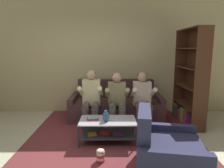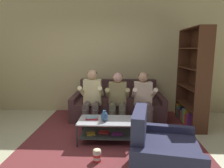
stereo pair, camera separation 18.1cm
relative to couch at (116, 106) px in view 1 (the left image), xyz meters
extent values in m
plane|color=beige|center=(-0.59, -1.91, -0.29)|extent=(16.80, 16.80, 0.00)
cube|color=#C9BB86|center=(-0.59, 0.55, 1.16)|extent=(8.40, 0.12, 2.90)
cube|color=#4A2F32|center=(0.00, -0.05, -0.07)|extent=(1.93, 0.95, 0.44)
cube|color=#3F282B|center=(0.00, 0.33, 0.38)|extent=(1.93, 0.18, 0.45)
cube|color=#4A2F32|center=(-1.03, -0.05, -0.01)|extent=(0.13, 0.95, 0.56)
cube|color=#4A2F32|center=(1.03, -0.05, -0.01)|extent=(0.13, 0.95, 0.56)
cylinder|color=#564A46|center=(-0.65, -0.84, -0.07)|extent=(0.14, 0.14, 0.44)
cylinder|color=#564A46|center=(-0.45, -0.84, -0.07)|extent=(0.14, 0.14, 0.44)
cylinder|color=#564A46|center=(-0.65, -0.66, 0.19)|extent=(0.14, 0.42, 0.14)
cylinder|color=#564A46|center=(-0.45, -0.66, 0.19)|extent=(0.14, 0.42, 0.14)
cube|color=beige|center=(-0.55, -0.45, 0.43)|extent=(0.38, 0.22, 0.57)
cylinder|color=beige|center=(-0.76, -0.63, 0.49)|extent=(0.09, 0.49, 0.31)
cylinder|color=beige|center=(-0.35, -0.63, 0.49)|extent=(0.09, 0.49, 0.31)
sphere|color=tan|center=(-0.55, -0.45, 0.82)|extent=(0.21, 0.21, 0.21)
ellipsoid|color=black|center=(-0.55, -0.43, 0.85)|extent=(0.21, 0.21, 0.13)
cylinder|color=#5B5747|center=(-0.10, -0.84, -0.07)|extent=(0.14, 0.14, 0.44)
cylinder|color=#5B5747|center=(0.10, -0.84, -0.07)|extent=(0.14, 0.14, 0.44)
cylinder|color=#5B5747|center=(-0.10, -0.66, 0.19)|extent=(0.14, 0.42, 0.14)
cylinder|color=#5B5747|center=(0.10, -0.66, 0.19)|extent=(0.14, 0.42, 0.14)
cube|color=#96885A|center=(0.00, -0.45, 0.41)|extent=(0.38, 0.22, 0.51)
cylinder|color=#96885A|center=(-0.20, -0.63, 0.46)|extent=(0.09, 0.49, 0.31)
cylinder|color=#96885A|center=(0.20, -0.63, 0.46)|extent=(0.09, 0.49, 0.31)
sphere|color=tan|center=(0.00, -0.45, 0.76)|extent=(0.21, 0.21, 0.21)
ellipsoid|color=black|center=(0.00, -0.43, 0.79)|extent=(0.21, 0.21, 0.13)
cylinder|color=#5B4D4C|center=(0.45, -0.84, -0.07)|extent=(0.14, 0.14, 0.44)
cylinder|color=#5B4D4C|center=(0.65, -0.84, -0.07)|extent=(0.14, 0.14, 0.44)
cylinder|color=#5B4D4C|center=(0.45, -0.66, 0.19)|extent=(0.14, 0.42, 0.14)
cylinder|color=#5B4D4C|center=(0.65, -0.66, 0.19)|extent=(0.14, 0.42, 0.14)
cube|color=beige|center=(0.55, -0.45, 0.41)|extent=(0.38, 0.22, 0.52)
cylinder|color=beige|center=(0.35, -0.63, 0.46)|extent=(0.09, 0.49, 0.31)
cylinder|color=beige|center=(0.76, -0.63, 0.46)|extent=(0.09, 0.49, 0.31)
sphere|color=tan|center=(0.55, -0.45, 0.78)|extent=(0.21, 0.21, 0.21)
ellipsoid|color=black|center=(0.55, -0.43, 0.80)|extent=(0.21, 0.21, 0.13)
cube|color=#B7BBC4|center=(-0.19, -1.31, 0.11)|extent=(1.01, 0.55, 0.02)
cube|color=#36403F|center=(-0.19, -1.31, -0.15)|extent=(0.93, 0.51, 0.02)
cylinder|color=#2D3138|center=(-0.68, -1.58, -0.09)|extent=(0.03, 0.03, 0.41)
cylinder|color=#2D3138|center=(0.30, -1.58, -0.09)|extent=(0.03, 0.03, 0.41)
cylinder|color=#2D3138|center=(-0.68, -1.05, -0.09)|extent=(0.03, 0.03, 0.41)
cylinder|color=#2D3138|center=(0.30, -1.05, -0.09)|extent=(0.03, 0.03, 0.41)
cube|color=gold|center=(-0.47, -1.38, -0.13)|extent=(0.17, 0.16, 0.03)
cube|color=red|center=(-0.23, -1.31, -0.13)|extent=(0.19, 0.15, 0.03)
cube|color=#882D91|center=(0.00, -1.37, -0.13)|extent=(0.19, 0.12, 0.02)
cube|color=brown|center=(-0.09, -0.78, -0.29)|extent=(3.17, 3.26, 0.01)
cube|color=#875B63|center=(-0.09, -0.78, -0.29)|extent=(1.75, 1.79, 0.00)
ellipsoid|color=#2F5383|center=(-0.22, -1.39, 0.20)|extent=(0.12, 0.12, 0.18)
cylinder|color=#2F5383|center=(-0.22, -1.39, 0.29)|extent=(0.05, 0.05, 0.04)
cube|color=red|center=(-0.46, -1.28, 0.13)|extent=(0.22, 0.16, 0.03)
cube|color=#759AAA|center=(-0.45, -1.29, 0.15)|extent=(0.22, 0.17, 0.02)
cube|color=#4E2B1A|center=(1.60, 0.15, 0.76)|extent=(0.31, 0.03, 2.10)
cube|color=#4E2B1A|center=(1.63, -0.96, 0.76)|extent=(0.31, 0.03, 2.10)
cube|color=#4E2B1A|center=(1.76, -0.40, 0.76)|extent=(0.05, 1.13, 2.10)
cube|color=#4E2B1A|center=(1.61, -0.40, -0.28)|extent=(0.34, 1.10, 0.02)
cube|color=#4E2B1A|center=(1.61, -0.40, 0.13)|extent=(0.34, 1.10, 0.02)
cube|color=#4E2B1A|center=(1.61, -0.40, 0.55)|extent=(0.34, 1.10, 0.02)
cube|color=#4E2B1A|center=(1.61, -0.40, 0.97)|extent=(0.34, 1.10, 0.02)
cube|color=#4E2B1A|center=(1.61, -0.40, 1.39)|extent=(0.34, 1.10, 0.02)
cube|color=#4E2B1A|center=(1.61, -0.40, 1.80)|extent=(0.34, 1.10, 0.02)
cube|color=orange|center=(1.60, 0.12, -0.12)|extent=(0.26, 0.04, 0.31)
cube|color=#358756|center=(1.60, 0.07, -0.15)|extent=(0.27, 0.04, 0.25)
cube|color=#3551BB|center=(1.60, 0.03, -0.15)|extent=(0.27, 0.05, 0.24)
cube|color=#358952|center=(1.58, -0.02, -0.16)|extent=(0.22, 0.05, 0.23)
cube|color=red|center=(1.60, -0.08, -0.16)|extent=(0.27, 0.06, 0.23)
cube|color=#2E1C2A|center=(1.59, -0.13, -0.13)|extent=(0.24, 0.04, 0.28)
cube|color=#6E92B3|center=(1.61, -0.17, -0.16)|extent=(0.27, 0.04, 0.23)
cube|color=#C73B2C|center=(1.58, -0.21, -0.16)|extent=(0.22, 0.05, 0.22)
cube|color=#9A7A50|center=(1.58, -0.27, -0.16)|extent=(0.21, 0.05, 0.23)
cube|color=#6B9FAA|center=(1.59, -0.32, -0.11)|extent=(0.23, 0.05, 0.32)
cube|color=teal|center=(1.60, -0.36, -0.12)|extent=(0.25, 0.04, 0.30)
cube|color=gold|center=(1.58, -0.40, -0.14)|extent=(0.21, 0.05, 0.27)
cube|color=gold|center=(1.59, -0.44, -0.11)|extent=(0.22, 0.04, 0.34)
cube|color=red|center=(1.60, -0.49, -0.15)|extent=(0.24, 0.04, 0.24)
cube|color=red|center=(1.59, -0.54, -0.15)|extent=(0.22, 0.06, 0.25)
cube|color=#893B91|center=(1.59, -0.60, -0.13)|extent=(0.21, 0.05, 0.29)
cube|color=#2C2E4C|center=(0.66, -2.27, -0.08)|extent=(0.96, 0.86, 0.44)
cube|color=#2C2E4C|center=(0.31, -2.21, 0.36)|extent=(0.28, 0.75, 0.44)
cube|color=#2C2E4C|center=(0.73, -1.86, -0.03)|extent=(0.86, 0.25, 0.54)
cylinder|color=red|center=(-0.29, -2.00, -0.27)|extent=(0.12, 0.12, 0.04)
cylinder|color=white|center=(-0.29, -2.00, -0.23)|extent=(0.12, 0.12, 0.04)
cylinder|color=red|center=(-0.29, -2.00, -0.19)|extent=(0.12, 0.12, 0.04)
cylinder|color=white|center=(-0.29, -2.00, -0.15)|extent=(0.12, 0.12, 0.04)
ellipsoid|color=beige|center=(-0.29, -2.00, -0.11)|extent=(0.12, 0.12, 0.04)
camera|label=1|loc=(-0.13, -4.74, 1.37)|focal=32.00mm
camera|label=2|loc=(0.05, -4.74, 1.37)|focal=32.00mm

